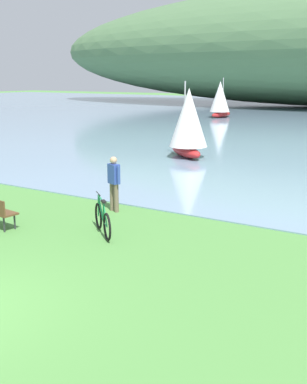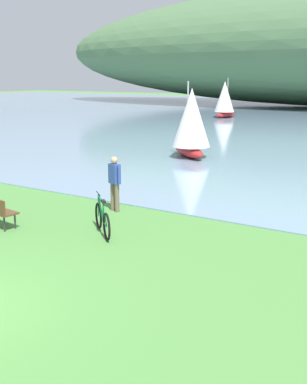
{
  "view_description": "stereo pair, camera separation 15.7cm",
  "coord_description": "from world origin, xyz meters",
  "px_view_note": "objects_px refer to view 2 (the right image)",
  "views": [
    {
      "loc": [
        7.36,
        -4.62,
        4.07
      ],
      "look_at": [
        0.54,
        6.26,
        1.0
      ],
      "focal_mm": 45.41,
      "sensor_mm": 36.0,
      "label": 1
    },
    {
      "loc": [
        7.49,
        -4.54,
        4.07
      ],
      "look_at": [
        0.54,
        6.26,
        1.0
      ],
      "focal_mm": 45.41,
      "sensor_mm": 36.0,
      "label": 2
    }
  ],
  "objects_px": {
    "sailboat_toward_hillside": "(225,99)",
    "sailboat_far_off": "(191,122)",
    "bicycle_leaning_near_bench": "(102,220)",
    "person_at_shoreline": "(115,180)"
  },
  "relations": [
    {
      "from": "bicycle_leaning_near_bench",
      "to": "sailboat_toward_hillside",
      "type": "distance_m",
      "value": 37.58
    },
    {
      "from": "person_at_shoreline",
      "to": "sailboat_toward_hillside",
      "type": "bearing_deg",
      "value": 109.28
    },
    {
      "from": "bicycle_leaning_near_bench",
      "to": "person_at_shoreline",
      "type": "distance_m",
      "value": 2.33
    },
    {
      "from": "sailboat_toward_hillside",
      "to": "sailboat_far_off",
      "type": "distance_m",
      "value": 24.94
    },
    {
      "from": "sailboat_far_off",
      "to": "sailboat_toward_hillside",
      "type": "bearing_deg",
      "value": 110.81
    },
    {
      "from": "person_at_shoreline",
      "to": "sailboat_toward_hillside",
      "type": "height_order",
      "value": "sailboat_toward_hillside"
    },
    {
      "from": "bicycle_leaning_near_bench",
      "to": "person_at_shoreline",
      "type": "bearing_deg",
      "value": 118.77
    },
    {
      "from": "person_at_shoreline",
      "to": "sailboat_toward_hillside",
      "type": "distance_m",
      "value": 35.34
    },
    {
      "from": "sailboat_toward_hillside",
      "to": "sailboat_far_off",
      "type": "bearing_deg",
      "value": -69.19
    },
    {
      "from": "person_at_shoreline",
      "to": "sailboat_far_off",
      "type": "distance_m",
      "value": 10.45
    }
  ]
}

